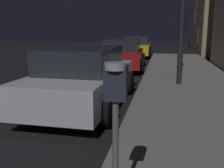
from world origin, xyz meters
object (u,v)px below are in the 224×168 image
Objects in this scene: car_red at (123,54)px; car_silver at (84,77)px; car_yellow_cab at (136,47)px; parking_meter at (116,103)px.

car_silver is at bearing -90.03° from car_red.
car_yellow_cab is (-0.00, 6.14, -0.02)m from car_red.
parking_meter is 0.34× the size of car_yellow_cab.
car_red is (-1.47, 10.20, -0.50)m from parking_meter.
car_yellow_cab is (0.00, 12.47, -0.01)m from car_silver.
car_silver is at bearing -90.01° from car_yellow_cab.
car_yellow_cab is at bearing 95.14° from parking_meter.
car_silver is 6.33m from car_red.
car_silver is 12.47m from car_yellow_cab.
parking_meter is 10.32m from car_red.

